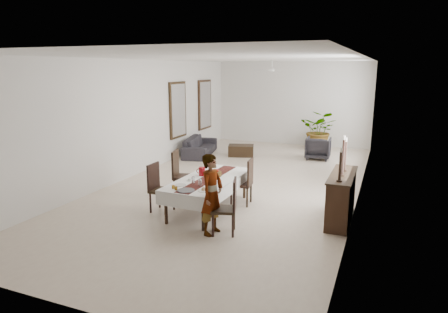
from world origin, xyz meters
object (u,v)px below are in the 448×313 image
woman (212,195)px  sideboard_body (341,198)px  red_pitcher (202,171)px  dining_table_top (209,180)px  sofa (200,146)px

woman → sideboard_body: size_ratio=0.96×
red_pitcher → sideboard_body: (2.89, 0.30, -0.33)m
dining_table_top → sofa: 5.56m
dining_table_top → sofa: size_ratio=1.05×
sideboard_body → sofa: (-5.25, 4.47, -0.16)m
sideboard_body → woman: bearing=-143.7°
red_pitcher → sideboard_body: sideboard_body is taller
red_pitcher → sofa: red_pitcher is taller
dining_table_top → red_pitcher: 0.30m
red_pitcher → woman: woman is taller
woman → sideboard_body: woman is taller
red_pitcher → sofa: 5.34m
dining_table_top → woman: size_ratio=1.48×
dining_table_top → woman: 1.24m
dining_table_top → sideboard_body: sideboard_body is taller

